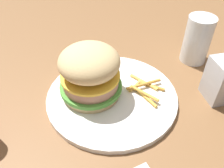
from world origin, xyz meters
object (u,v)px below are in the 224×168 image
(plate, at_px, (112,96))
(sandwich, at_px, (90,72))
(fries_pile, at_px, (145,88))
(drink_glass, at_px, (197,42))

(plate, relative_size, sandwich, 2.13)
(plate, bearing_deg, fries_pile, 159.80)
(sandwich, relative_size, drink_glass, 1.10)
(sandwich, distance_m, drink_glass, 0.29)
(plate, distance_m, fries_pile, 0.07)
(fries_pile, bearing_deg, drink_glass, -167.84)
(sandwich, height_order, fries_pile, sandwich)
(fries_pile, bearing_deg, plate, -20.20)
(plate, relative_size, fries_pile, 2.58)
(fries_pile, relative_size, drink_glass, 0.91)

